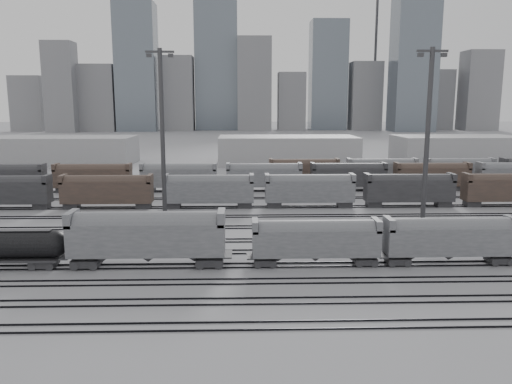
{
  "coord_description": "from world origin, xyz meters",
  "views": [
    {
      "loc": [
        -3.45,
        -50.77,
        17.27
      ],
      "look_at": [
        -1.29,
        24.35,
        4.0
      ],
      "focal_mm": 35.0,
      "sensor_mm": 36.0,
      "label": 1
    }
  ],
  "objects_px": {
    "hopper_car_c": "(450,236)",
    "hopper_car_a": "(147,234)",
    "light_mast_c": "(427,140)",
    "hopper_car_b": "(316,238)"
  },
  "relations": [
    {
      "from": "hopper_car_a",
      "to": "hopper_car_b",
      "type": "xyz_separation_m",
      "value": [
        18.04,
        0.0,
        -0.63
      ]
    },
    {
      "from": "light_mast_c",
      "to": "hopper_car_b",
      "type": "bearing_deg",
      "value": -145.05
    },
    {
      "from": "hopper_car_c",
      "to": "hopper_car_b",
      "type": "bearing_deg",
      "value": 180.0
    },
    {
      "from": "hopper_car_b",
      "to": "light_mast_c",
      "type": "relative_size",
      "value": 0.57
    },
    {
      "from": "hopper_car_b",
      "to": "light_mast_c",
      "type": "height_order",
      "value": "light_mast_c"
    },
    {
      "from": "hopper_car_a",
      "to": "light_mast_c",
      "type": "height_order",
      "value": "light_mast_c"
    },
    {
      "from": "hopper_car_c",
      "to": "hopper_car_a",
      "type": "bearing_deg",
      "value": 180.0
    },
    {
      "from": "hopper_car_a",
      "to": "hopper_car_b",
      "type": "height_order",
      "value": "hopper_car_a"
    },
    {
      "from": "hopper_car_a",
      "to": "light_mast_c",
      "type": "bearing_deg",
      "value": 17.96
    },
    {
      "from": "hopper_car_a",
      "to": "hopper_car_c",
      "type": "distance_m",
      "value": 32.66
    }
  ]
}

